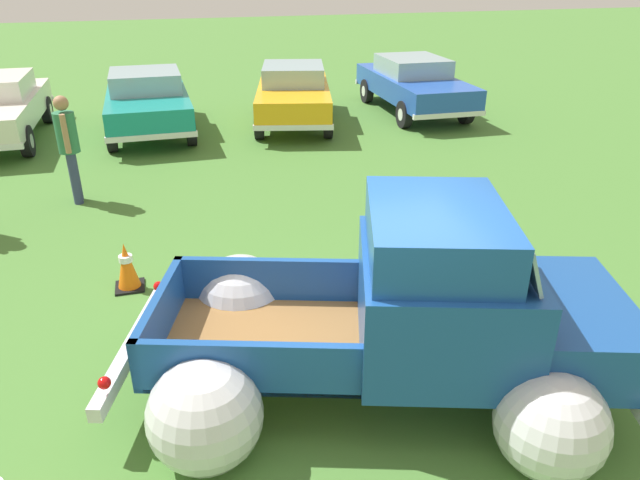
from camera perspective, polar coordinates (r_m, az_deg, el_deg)
name	(u,v)px	position (r m, az deg, el deg)	size (l,w,h in m)	color
ground_plane	(365,387)	(5.96, 4.41, -14.07)	(80.00, 80.00, 0.00)	#477A33
vintage_pickup_truck	(410,324)	(5.54, 8.72, -8.02)	(4.99, 3.77, 1.96)	black
show_car_1	(148,100)	(14.80, -16.37, 12.90)	(1.92, 4.17, 1.43)	black
show_car_2	(293,92)	(15.10, -2.59, 14.11)	(2.72, 4.54, 1.43)	black
show_car_3	(414,83)	(16.48, 9.06, 14.82)	(1.96, 4.61, 1.43)	black
spectator_0	(68,143)	(10.69, -23.22, 8.67)	(0.36, 0.53, 1.82)	navy
lane_cone_1	(127,266)	(7.77, -18.23, -2.43)	(0.36, 0.36, 0.63)	black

